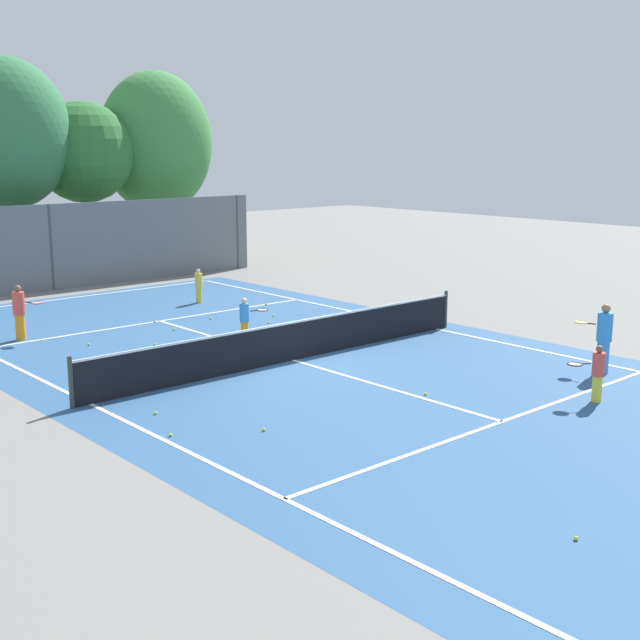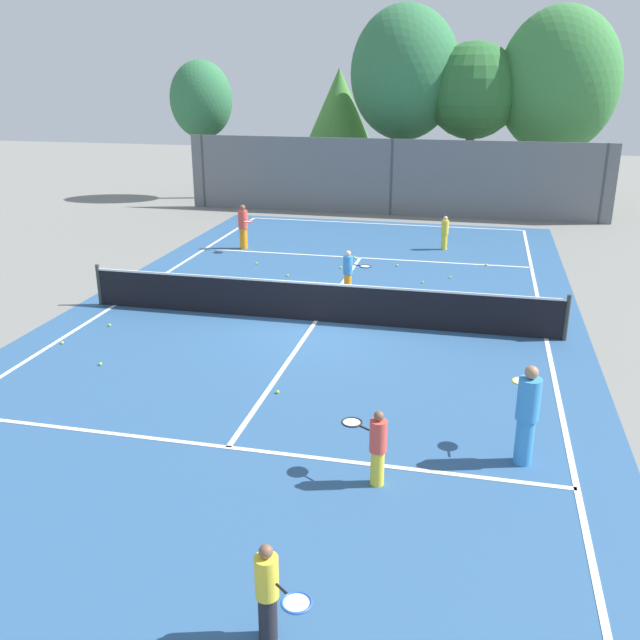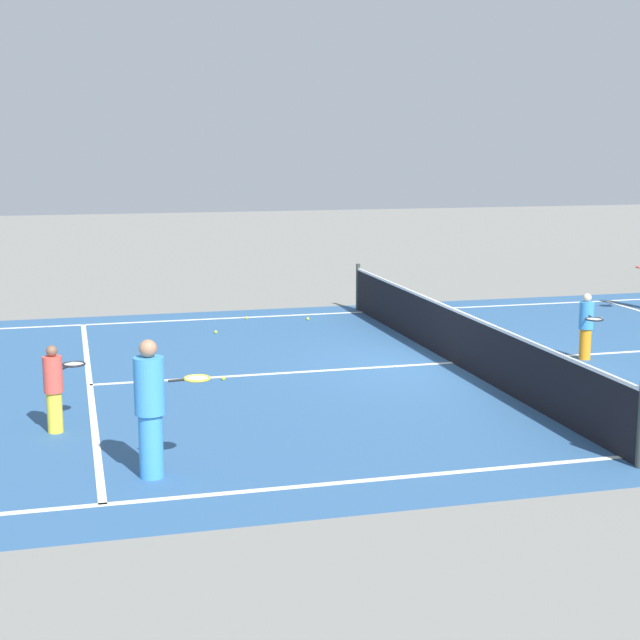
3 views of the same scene
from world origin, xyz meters
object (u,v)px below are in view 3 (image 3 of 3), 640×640
at_px(tennis_ball_1, 216,332).
at_px(player_2, 55,387).
at_px(ball_crate, 462,335).
at_px(tennis_ball_10, 602,319).
at_px(tennis_ball_9, 587,333).
at_px(tennis_ball_7, 246,318).
at_px(tennis_ball_11, 308,319).
at_px(player_1, 586,325).
at_px(tennis_ball_2, 450,332).
at_px(player_5, 151,407).
at_px(tennis_ball_3, 223,378).

bearing_deg(tennis_ball_1, player_2, -26.47).
distance_m(ball_crate, tennis_ball_1, 5.11).
bearing_deg(tennis_ball_10, tennis_ball_9, -40.26).
bearing_deg(tennis_ball_7, tennis_ball_10, 74.17).
relative_size(player_2, tennis_ball_11, 18.51).
height_order(tennis_ball_7, tennis_ball_10, same).
bearing_deg(tennis_ball_11, ball_crate, 34.93).
relative_size(player_1, tennis_ball_7, 18.57).
relative_size(tennis_ball_2, tennis_ball_7, 1.00).
xyz_separation_m(tennis_ball_2, tennis_ball_7, (-2.69, -3.83, 0.00)).
xyz_separation_m(player_5, tennis_ball_1, (-8.55, 2.05, -0.83)).
height_order(tennis_ball_2, tennis_ball_3, same).
height_order(player_1, tennis_ball_10, player_1).
bearing_deg(tennis_ball_3, tennis_ball_11, 151.69).
distance_m(ball_crate, tennis_ball_10, 4.36).
xyz_separation_m(ball_crate, tennis_ball_7, (-3.79, -3.64, -0.15)).
height_order(tennis_ball_2, tennis_ball_9, same).
height_order(player_2, tennis_ball_2, player_2).
xyz_separation_m(tennis_ball_7, tennis_ball_10, (2.18, 7.69, 0.00)).
height_order(ball_crate, tennis_ball_9, ball_crate).
height_order(player_1, tennis_ball_3, player_1).
xyz_separation_m(player_2, tennis_ball_9, (-4.30, 10.63, -0.60)).
bearing_deg(ball_crate, tennis_ball_2, 169.86).
xyz_separation_m(player_5, tennis_ball_3, (-4.50, 1.56, -0.83)).
xyz_separation_m(tennis_ball_2, tennis_ball_9, (0.85, 2.71, 0.00)).
bearing_deg(tennis_ball_10, tennis_ball_1, -94.68).
bearing_deg(tennis_ball_9, tennis_ball_7, -118.37).
distance_m(player_5, tennis_ball_9, 11.54).
relative_size(player_1, tennis_ball_9, 18.57).
bearing_deg(player_5, tennis_ball_3, 160.88).
relative_size(player_5, tennis_ball_3, 25.33).
relative_size(player_1, tennis_ball_1, 18.57).
distance_m(tennis_ball_1, tennis_ball_9, 7.74).
bearing_deg(player_2, ball_crate, 117.64).
distance_m(tennis_ball_7, tennis_ball_10, 7.99).
bearing_deg(tennis_ball_9, tennis_ball_10, 139.74).
relative_size(tennis_ball_1, tennis_ball_11, 1.00).
bearing_deg(tennis_ball_2, tennis_ball_11, -131.40).
bearing_deg(tennis_ball_1, tennis_ball_3, -6.85).
height_order(tennis_ball_1, tennis_ball_3, same).
xyz_separation_m(player_1, ball_crate, (-1.86, -1.63, -0.46)).
bearing_deg(player_2, player_5, 27.13).
relative_size(player_2, tennis_ball_2, 18.51).
xyz_separation_m(player_5, tennis_ball_10, (-7.84, 10.66, -0.83)).
distance_m(tennis_ball_3, tennis_ball_10, 9.69).
bearing_deg(player_5, player_2, -152.87).
distance_m(tennis_ball_1, tennis_ball_2, 4.91).
xyz_separation_m(tennis_ball_2, tennis_ball_11, (-2.22, -2.52, 0.00)).
relative_size(ball_crate, tennis_ball_7, 7.14).
relative_size(player_2, tennis_ball_9, 18.51).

